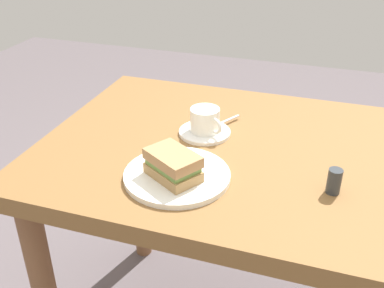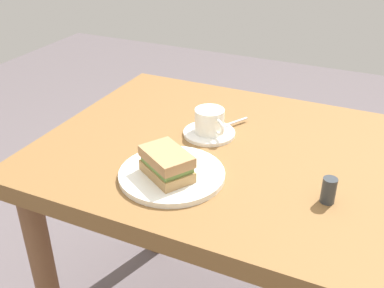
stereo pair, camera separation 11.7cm
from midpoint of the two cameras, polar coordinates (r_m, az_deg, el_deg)
The scene contains 7 objects.
dining_table at distance 1.26m, azimuth 12.13°, elevation -5.78°, with size 1.23×0.78×0.78m.
sandwich_plate at distance 1.08m, azimuth 0.52°, elevation -3.92°, with size 0.26×0.26×0.01m, color white.
sandwich_front at distance 1.05m, azimuth -0.02°, elevation -2.60°, with size 0.15×0.14×0.07m.
coffee_saucer at distance 1.28m, azimuth 4.79°, elevation 1.31°, with size 0.15×0.15×0.01m, color white.
coffee_cup at distance 1.26m, azimuth 4.92°, elevation 2.91°, with size 0.10×0.09×0.07m.
spoon at distance 1.32m, azimuth 7.33°, elevation 2.50°, with size 0.06×0.09×0.01m.
salt_shaker at distance 1.05m, azimuth 19.90°, elevation -5.60°, with size 0.03×0.03×0.06m, color #33383D.
Camera 2 is at (0.24, -1.00, 1.38)m, focal length 42.43 mm.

